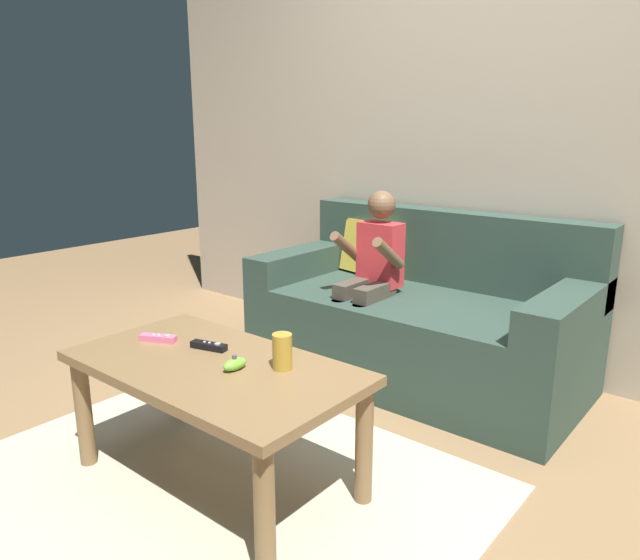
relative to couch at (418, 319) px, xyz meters
The scene contains 10 objects.
ground_plane 1.23m from the couch, 79.89° to the right, with size 9.47×9.47×0.00m, color olive.
wall_back 1.05m from the couch, 61.97° to the left, with size 4.74×0.05×2.50m, color #B2A38E.
couch is the anchor object (origin of this frame).
person_seated_on_couch 0.35m from the couch, 136.03° to the right, with size 0.30×0.37×0.94m.
coffee_table 1.30m from the couch, 92.63° to the right, with size 1.04×0.57×0.46m.
area_rug 1.33m from the couch, 92.63° to the right, with size 1.80×1.37×0.01m, color #BCB299.
game_remote_black_near_edge 1.24m from the couch, 97.90° to the right, with size 0.14×0.07×0.03m.
nunchuk_lime 1.30m from the couch, 88.05° to the right, with size 0.05×0.09×0.05m.
game_remote_pink_far_corner 1.35m from the couch, 106.42° to the right, with size 0.14×0.09×0.03m.
soda_can 1.21m from the couch, 82.31° to the right, with size 0.07×0.07×0.12m, color #B78C2D.
Camera 1 is at (1.20, -1.33, 1.23)m, focal length 33.00 mm.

